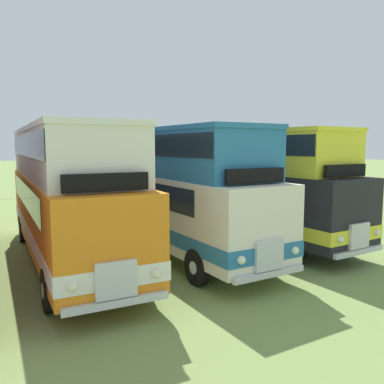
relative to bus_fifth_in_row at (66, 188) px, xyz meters
name	(u,v)px	position (x,y,z in m)	size (l,w,h in m)	color
bus_fifth_in_row	(66,188)	(0.00, 0.00, 0.00)	(2.91, 11.44, 4.49)	orange
bus_sixth_in_row	(171,184)	(3.71, -0.37, 0.00)	(2.83, 10.82, 4.49)	silver
bus_seventh_in_row	(241,179)	(7.42, 0.39, 0.00)	(3.14, 11.67, 4.49)	black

